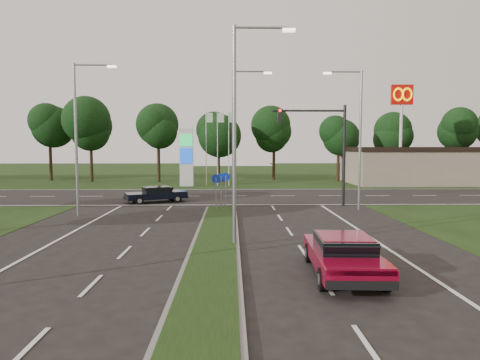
{
  "coord_description": "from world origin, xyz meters",
  "views": [
    {
      "loc": [
        0.68,
        -11.52,
        4.14
      ],
      "look_at": [
        1.18,
        13.25,
        2.2
      ],
      "focal_mm": 32.0,
      "sensor_mm": 36.0,
      "label": 1
    }
  ],
  "objects": [
    {
      "name": "streetlight_median_near",
      "position": [
        1.0,
        6.0,
        5.08
      ],
      "size": [
        2.53,
        0.22,
        9.0
      ],
      "color": "gray",
      "rests_on": "ground"
    },
    {
      "name": "red_sedan",
      "position": [
        4.27,
        1.89,
        0.71
      ],
      "size": [
        2.2,
        4.87,
        1.32
      ],
      "rotation": [
        0.0,
        0.0,
        -0.05
      ],
      "color": "maroon",
      "rests_on": "ground"
    },
    {
      "name": "treeline_far",
      "position": [
        0.1,
        39.93,
        6.83
      ],
      "size": [
        6.0,
        6.0,
        9.9
      ],
      "color": "black",
      "rests_on": "ground"
    },
    {
      "name": "cross_road",
      "position": [
        0.0,
        24.0,
        0.0
      ],
      "size": [
        160.0,
        12.0,
        0.02
      ],
      "primitive_type": "cube",
      "color": "black",
      "rests_on": "ground"
    },
    {
      "name": "median_kerb",
      "position": [
        0.0,
        4.0,
        0.06
      ],
      "size": [
        2.0,
        26.0,
        0.12
      ],
      "primitive_type": "cube",
      "color": "slate",
      "rests_on": "ground"
    },
    {
      "name": "median_signs",
      "position": [
        0.0,
        16.4,
        1.71
      ],
      "size": [
        1.16,
        1.76,
        2.38
      ],
      "color": "gray",
      "rests_on": "ground"
    },
    {
      "name": "streetlight_left_far",
      "position": [
        -8.3,
        14.0,
        5.08
      ],
      "size": [
        2.53,
        0.22,
        9.0
      ],
      "color": "gray",
      "rests_on": "ground"
    },
    {
      "name": "streetlight_right_far",
      "position": [
        8.8,
        16.0,
        5.08
      ],
      "size": [
        2.53,
        0.22,
        9.0
      ],
      "rotation": [
        0.0,
        0.0,
        3.14
      ],
      "color": "gray",
      "rests_on": "ground"
    },
    {
      "name": "traffic_signal",
      "position": [
        7.19,
        18.0,
        4.65
      ],
      "size": [
        5.1,
        0.42,
        7.0
      ],
      "color": "black",
      "rests_on": "ground"
    },
    {
      "name": "gas_pylon",
      "position": [
        -3.79,
        33.05,
        3.2
      ],
      "size": [
        5.8,
        1.26,
        8.0
      ],
      "color": "silver",
      "rests_on": "ground"
    },
    {
      "name": "verge_far",
      "position": [
        0.0,
        55.0,
        0.0
      ],
      "size": [
        160.0,
        50.0,
        0.02
      ],
      "primitive_type": "cube",
      "color": "black",
      "rests_on": "ground"
    },
    {
      "name": "ground",
      "position": [
        0.0,
        0.0,
        0.0
      ],
      "size": [
        160.0,
        160.0,
        0.0
      ],
      "primitive_type": "plane",
      "color": "black",
      "rests_on": "ground"
    },
    {
      "name": "mcdonalds_sign",
      "position": [
        18.0,
        31.97,
        7.99
      ],
      "size": [
        2.2,
        0.47,
        10.4
      ],
      "color": "silver",
      "rests_on": "ground"
    },
    {
      "name": "streetlight_median_far",
      "position": [
        1.0,
        16.0,
        5.08
      ],
      "size": [
        2.53,
        0.22,
        9.0
      ],
      "color": "gray",
      "rests_on": "ground"
    },
    {
      "name": "commercial_building",
      "position": [
        22.0,
        36.0,
        2.0
      ],
      "size": [
        16.0,
        9.0,
        4.0
      ],
      "primitive_type": "cube",
      "color": "gray",
      "rests_on": "ground"
    },
    {
      "name": "navy_sedan",
      "position": [
        -4.89,
        20.01,
        0.64
      ],
      "size": [
        4.67,
        3.36,
        1.19
      ],
      "rotation": [
        0.0,
        0.0,
        1.99
      ],
      "color": "black",
      "rests_on": "ground"
    }
  ]
}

